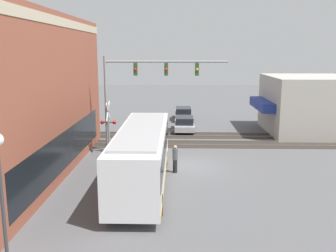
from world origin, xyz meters
TOP-DOWN VIEW (x-y plane):
  - ground_plane at (0.00, 0.00)m, footprint 120.00×120.00m
  - shop_building at (10.84, -11.14)m, footprint 8.32×8.57m
  - city_bus at (-3.47, 2.80)m, footprint 11.49×2.59m
  - traffic_signal_gantry at (3.96, 3.36)m, footprint 0.42×9.06m
  - crossing_signal at (3.27, 5.91)m, footprint 1.41×1.18m
  - streetlamp at (-12.39, 6.44)m, footprint 0.44×0.44m
  - rail_track_near at (6.00, 0.00)m, footprint 2.60×60.00m
  - rail_track_far at (9.20, 0.00)m, footprint 2.60×60.00m
  - parked_car_silver at (11.08, 0.20)m, footprint 4.24×1.82m
  - parked_car_grey at (17.08, 0.20)m, footprint 4.51×1.82m
  - pedestrian_near_bus at (-1.22, 0.98)m, footprint 0.34×0.34m

SIDE VIEW (x-z plane):
  - ground_plane at x=0.00m, z-range 0.00..0.00m
  - rail_track_near at x=6.00m, z-range -0.05..0.10m
  - rail_track_far at x=9.20m, z-range -0.05..0.10m
  - parked_car_grey at x=17.08m, z-range -0.04..1.32m
  - parked_car_silver at x=11.08m, z-range -0.05..1.34m
  - pedestrian_near_bus at x=-1.22m, z-range 0.02..1.76m
  - city_bus at x=-3.47m, z-range 0.17..3.47m
  - crossing_signal at x=3.27m, z-range 0.39..4.20m
  - shop_building at x=10.84m, z-range 0.00..5.19m
  - streetlamp at x=-12.39m, z-range 0.48..5.44m
  - traffic_signal_gantry at x=3.96m, z-range 1.78..8.85m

